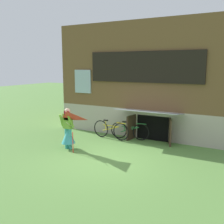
% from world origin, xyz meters
% --- Properties ---
extents(ground_plane, '(60.00, 60.00, 0.00)m').
position_xyz_m(ground_plane, '(0.00, 0.00, 0.00)').
color(ground_plane, '#56843D').
extents(log_house, '(8.65, 6.31, 5.04)m').
position_xyz_m(log_house, '(-0.00, 5.60, 2.52)').
color(log_house, '#ADA393').
rests_on(log_house, ground_plane).
extents(person, '(0.61, 0.52, 1.58)m').
position_xyz_m(person, '(-1.94, 0.30, 0.66)').
color(person, teal).
rests_on(person, ground_plane).
extents(kite, '(0.86, 0.93, 1.45)m').
position_xyz_m(kite, '(-1.55, -0.23, 1.21)').
color(kite, red).
rests_on(kite, ground_plane).
extents(bicycle_green, '(1.69, 0.32, 0.78)m').
position_xyz_m(bicycle_green, '(-0.44, 2.63, 0.38)').
color(bicycle_green, black).
rests_on(bicycle_green, ground_plane).
extents(bicycle_yellow, '(1.79, 0.17, 0.81)m').
position_xyz_m(bicycle_yellow, '(-1.21, 2.31, 0.39)').
color(bicycle_yellow, black).
rests_on(bicycle_yellow, ground_plane).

